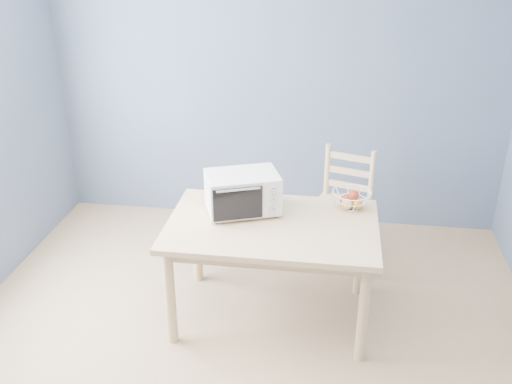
# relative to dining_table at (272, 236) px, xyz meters

# --- Properties ---
(room) EXTENTS (4.01, 4.51, 2.61)m
(room) POSITION_rel_dining_table_xyz_m (-0.14, -0.72, 0.65)
(room) COLOR tan
(room) RESTS_ON ground
(dining_table) EXTENTS (1.40, 0.90, 0.75)m
(dining_table) POSITION_rel_dining_table_xyz_m (0.00, 0.00, 0.00)
(dining_table) COLOR #E3C188
(dining_table) RESTS_ON ground
(toaster_oven) EXTENTS (0.57, 0.49, 0.28)m
(toaster_oven) POSITION_rel_dining_table_xyz_m (-0.24, 0.13, 0.25)
(toaster_oven) COLOR white
(toaster_oven) RESTS_ON dining_table
(fruit_basket) EXTENTS (0.33, 0.33, 0.14)m
(fruit_basket) POSITION_rel_dining_table_xyz_m (0.52, 0.30, 0.17)
(fruit_basket) COLOR white
(fruit_basket) RESTS_ON dining_table
(dining_chair) EXTENTS (0.55, 0.55, 0.94)m
(dining_chair) POSITION_rel_dining_table_xyz_m (0.47, 0.86, -0.19)
(dining_chair) COLOR #E3C188
(dining_chair) RESTS_ON ground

